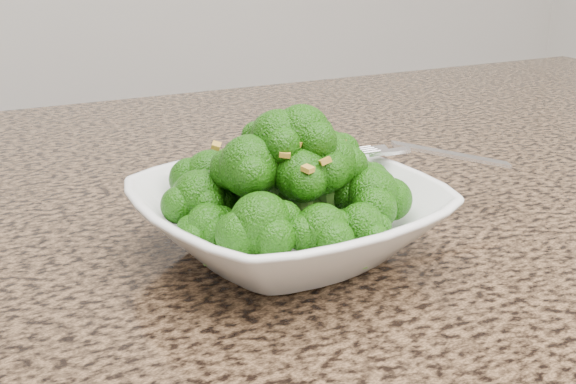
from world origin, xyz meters
name	(u,v)px	position (x,y,z in m)	size (l,w,h in m)	color
granite_counter	(345,214)	(0.00, 0.30, 0.89)	(1.64, 1.04, 0.03)	brown
bowl	(288,220)	(-0.10, 0.22, 0.93)	(0.22, 0.22, 0.05)	white
broccoli_pile	(288,137)	(-0.10, 0.22, 0.99)	(0.20, 0.20, 0.08)	#1F640B
garlic_topping	(288,81)	(-0.10, 0.22, 1.03)	(0.12, 0.12, 0.01)	gold
fork	(401,151)	(0.02, 0.24, 0.96)	(0.18, 0.03, 0.01)	silver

